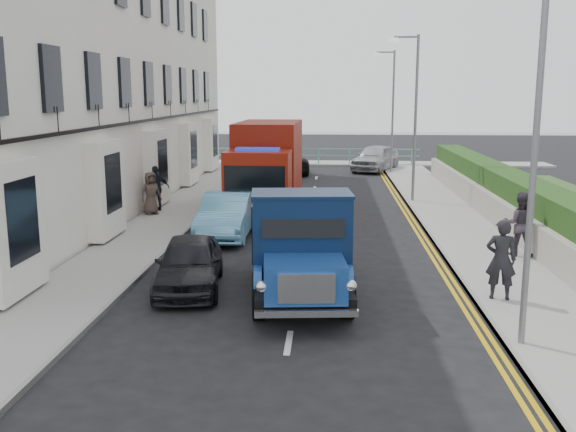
# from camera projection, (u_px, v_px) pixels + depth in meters

# --- Properties ---
(ground) EXTENTS (120.00, 120.00, 0.00)m
(ground) POSITION_uv_depth(u_px,v_px,m) (294.00, 308.00, 14.08)
(ground) COLOR black
(ground) RESTS_ON ground
(pavement_west) EXTENTS (2.40, 38.00, 0.12)m
(pavement_west) POSITION_uv_depth(u_px,v_px,m) (165.00, 222.00, 23.22)
(pavement_west) COLOR gray
(pavement_west) RESTS_ON ground
(pavement_east) EXTENTS (2.60, 38.00, 0.12)m
(pavement_east) POSITION_uv_depth(u_px,v_px,m) (459.00, 225.00, 22.55)
(pavement_east) COLOR gray
(pavement_east) RESTS_ON ground
(promenade) EXTENTS (30.00, 2.50, 0.12)m
(promenade) POSITION_uv_depth(u_px,v_px,m) (319.00, 163.00, 42.48)
(promenade) COLOR gray
(promenade) RESTS_ON ground
(sea_plane) EXTENTS (120.00, 120.00, 0.00)m
(sea_plane) POSITION_uv_depth(u_px,v_px,m) (324.00, 134.00, 72.87)
(sea_plane) COLOR #4D6269
(sea_plane) RESTS_ON ground
(terrace_west) EXTENTS (6.31, 30.20, 14.25)m
(terrace_west) POSITION_uv_depth(u_px,v_px,m) (80.00, 30.00, 26.07)
(terrace_west) COLOR white
(terrace_west) RESTS_ON ground
(garden_east) EXTENTS (1.45, 28.00, 1.75)m
(garden_east) POSITION_uv_depth(u_px,v_px,m) (516.00, 203.00, 22.27)
(garden_east) COLOR #B2AD9E
(garden_east) RESTS_ON ground
(seafront_railing) EXTENTS (13.00, 0.08, 1.11)m
(seafront_railing) POSITION_uv_depth(u_px,v_px,m) (318.00, 157.00, 41.60)
(seafront_railing) COLOR #59B2A5
(seafront_railing) RESTS_ON ground
(lamp_near) EXTENTS (1.23, 0.18, 7.00)m
(lamp_near) POSITION_uv_depth(u_px,v_px,m) (529.00, 131.00, 11.10)
(lamp_near) COLOR slate
(lamp_near) RESTS_ON ground
(lamp_mid) EXTENTS (1.23, 0.18, 7.00)m
(lamp_mid) POSITION_uv_depth(u_px,v_px,m) (413.00, 109.00, 26.77)
(lamp_mid) COLOR slate
(lamp_mid) RESTS_ON ground
(lamp_far) EXTENTS (1.23, 0.18, 7.00)m
(lamp_far) POSITION_uv_depth(u_px,v_px,m) (391.00, 104.00, 36.57)
(lamp_far) COLOR slate
(lamp_far) RESTS_ON ground
(bedford_lorry) EXTENTS (2.58, 5.50, 2.52)m
(bedford_lorry) POSITION_uv_depth(u_px,v_px,m) (301.00, 254.00, 14.08)
(bedford_lorry) COLOR black
(bedford_lorry) RESTS_ON ground
(red_lorry) EXTENTS (2.41, 6.79, 3.53)m
(red_lorry) POSITION_uv_depth(u_px,v_px,m) (267.00, 166.00, 24.76)
(red_lorry) COLOR black
(red_lorry) RESTS_ON ground
(parked_car_front) EXTENTS (1.94, 3.88, 1.27)m
(parked_car_front) POSITION_uv_depth(u_px,v_px,m) (189.00, 263.00, 15.35)
(parked_car_front) COLOR black
(parked_car_front) RESTS_ON ground
(parked_car_mid) EXTENTS (1.54, 4.32, 1.42)m
(parked_car_mid) POSITION_uv_depth(u_px,v_px,m) (227.00, 215.00, 20.97)
(parked_car_mid) COLOR #65AED9
(parked_car_mid) RESTS_ON ground
(parked_car_rear) EXTENTS (2.53, 5.51, 1.56)m
(parked_car_rear) POSITION_uv_depth(u_px,v_px,m) (251.00, 186.00, 27.20)
(parked_car_rear) COLOR #B0B1B5
(parked_car_rear) RESTS_ON ground
(seafront_car_left) EXTENTS (3.08, 5.26, 1.37)m
(seafront_car_left) POSITION_uv_depth(u_px,v_px,m) (286.00, 161.00, 37.73)
(seafront_car_left) COLOR black
(seafront_car_left) RESTS_ON ground
(seafront_car_right) EXTENTS (3.54, 5.03, 1.59)m
(seafront_car_right) POSITION_uv_depth(u_px,v_px,m) (376.00, 158.00, 38.71)
(seafront_car_right) COLOR #ABAAAF
(seafront_car_right) RESTS_ON ground
(pedestrian_east_near) EXTENTS (0.73, 0.55, 1.81)m
(pedestrian_east_near) POSITION_uv_depth(u_px,v_px,m) (501.00, 259.00, 14.17)
(pedestrian_east_near) COLOR black
(pedestrian_east_near) RESTS_ON pavement_east
(pedestrian_east_far) EXTENTS (1.01, 0.87, 1.81)m
(pedestrian_east_far) POSITION_uv_depth(u_px,v_px,m) (520.00, 224.00, 18.03)
(pedestrian_east_far) COLOR #3C343F
(pedestrian_east_far) RESTS_ON pavement_east
(pedestrian_west_near) EXTENTS (1.11, 0.84, 1.75)m
(pedestrian_west_near) POSITION_uv_depth(u_px,v_px,m) (156.00, 188.00, 24.96)
(pedestrian_west_near) COLOR black
(pedestrian_west_near) RESTS_ON pavement_west
(pedestrian_west_far) EXTENTS (0.93, 0.91, 1.62)m
(pedestrian_west_far) POSITION_uv_depth(u_px,v_px,m) (151.00, 193.00, 24.19)
(pedestrian_west_far) COLOR #463832
(pedestrian_west_far) RESTS_ON pavement_west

